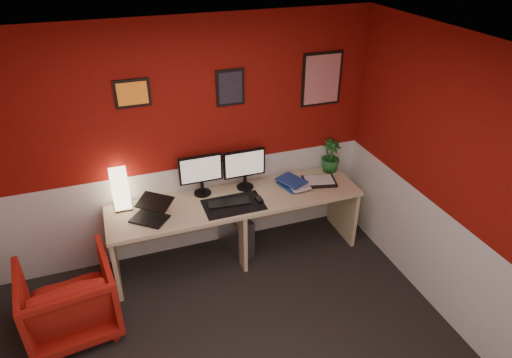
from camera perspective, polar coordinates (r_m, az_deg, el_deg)
name	(u,v)px	position (r m, az deg, el deg)	size (l,w,h in m)	color
ceiling	(225,71)	(2.48, -3.94, 13.58)	(4.00, 3.50, 0.01)	white
wall_back	(181,146)	(4.53, -9.51, 4.19)	(4.00, 0.01, 2.50)	maroon
wall_right	(469,199)	(4.00, 25.51, -2.36)	(0.01, 3.50, 2.50)	maroon
wainscot_back	(187,209)	(4.90, -8.77, -3.74)	(4.00, 0.01, 1.00)	silver
wainscot_right	(448,270)	(4.41, 23.32, -10.63)	(0.01, 3.50, 1.00)	silver
desk	(237,228)	(4.79, -2.43, -6.25)	(2.60, 0.65, 0.73)	#CDB783
shoji_lamp	(121,190)	(4.53, -16.90, -1.41)	(0.16, 0.16, 0.40)	#FFE5B2
laptop	(148,210)	(4.33, -13.57, -3.87)	(0.33, 0.23, 0.22)	black
monitor_left	(201,169)	(4.55, -7.04, 1.24)	(0.45, 0.06, 0.58)	black
monitor_right	(245,164)	(4.63, -1.44, 1.99)	(0.45, 0.06, 0.58)	black
desk_mat	(233,205)	(4.49, -2.90, -3.29)	(0.60, 0.38, 0.01)	black
keyboard	(229,203)	(4.50, -3.47, -3.03)	(0.42, 0.14, 0.02)	black
mouse	(259,200)	(4.53, 0.41, -2.65)	(0.06, 0.10, 0.03)	black
book_bottom	(284,188)	(4.74, 3.58, -1.19)	(0.21, 0.28, 0.03)	navy
book_middle	(288,186)	(4.73, 4.15, -0.94)	(0.21, 0.28, 0.02)	silver
book_top	(284,185)	(4.71, 3.63, -0.71)	(0.22, 0.29, 0.03)	navy
zen_tray	(319,181)	(4.90, 8.04, -0.30)	(0.35, 0.25, 0.03)	black
potted_plant	(331,156)	(5.07, 9.50, 2.92)	(0.21, 0.21, 0.38)	#19591E
pc_tower	(236,233)	(4.95, -2.55, -6.88)	(0.20, 0.45, 0.45)	#99999E
armchair	(69,298)	(4.34, -22.73, -13.83)	(0.75, 0.77, 0.70)	#B71A0E
art_left	(132,93)	(4.25, -15.51, 10.51)	(0.32, 0.02, 0.26)	orange
art_center	(230,88)	(4.42, -3.30, 11.58)	(0.28, 0.02, 0.36)	black
art_right	(322,79)	(4.78, 8.38, 12.50)	(0.44, 0.02, 0.56)	red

